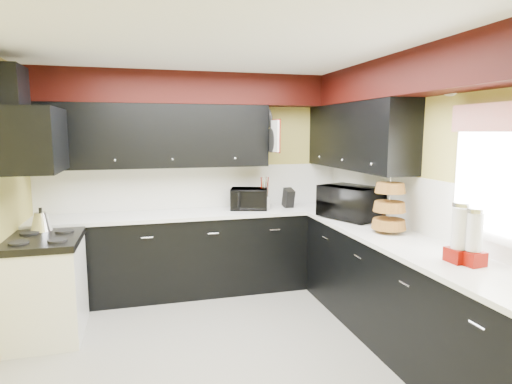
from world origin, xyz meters
TOP-DOWN VIEW (x-y plane):
  - ground at (0.00, 0.00)m, footprint 3.60×3.60m
  - wall_back at (0.00, 1.80)m, footprint 3.60×0.06m
  - wall_right at (1.80, 0.00)m, footprint 0.06×3.60m
  - ceiling at (0.00, 0.00)m, footprint 3.60×3.60m
  - cab_back at (0.00, 1.50)m, footprint 3.60×0.60m
  - cab_right at (1.50, -0.30)m, footprint 0.60×3.00m
  - counter_back at (0.00, 1.50)m, footprint 3.62×0.64m
  - counter_right at (1.50, -0.30)m, footprint 0.64×3.02m
  - splash_back at (0.00, 1.79)m, footprint 3.60×0.02m
  - splash_right at (1.79, 0.00)m, footprint 0.02×3.60m
  - upper_back at (-0.50, 1.62)m, footprint 2.60×0.35m
  - upper_right at (1.62, 0.90)m, footprint 0.35×1.80m
  - soffit_back at (0.00, 1.62)m, footprint 3.60×0.36m
  - soffit_right at (1.62, -0.18)m, footprint 0.36×3.24m
  - stove at (-1.50, 0.75)m, footprint 0.60×0.75m
  - cooktop at (-1.50, 0.75)m, footprint 0.62×0.77m
  - hood at (-1.55, 0.75)m, footprint 0.50×0.78m
  - hood_duct at (-1.68, 0.75)m, footprint 0.24×0.40m
  - window at (1.79, -0.90)m, footprint 0.03×0.86m
  - valance at (1.73, -0.90)m, footprint 0.04×0.88m
  - pan_top at (0.82, 1.55)m, footprint 0.03×0.22m
  - pan_mid at (0.82, 1.42)m, footprint 0.03×0.28m
  - pan_low at (0.82, 1.68)m, footprint 0.03×0.24m
  - cut_board at (0.83, 1.30)m, footprint 0.03×0.26m
  - baskets at (1.52, 0.05)m, footprint 0.27×0.27m
  - deco_plate at (1.77, -0.35)m, footprint 0.03×0.24m
  - toaster_oven at (0.58, 1.52)m, footprint 0.51×0.47m
  - microwave at (1.49, 0.72)m, footprint 0.62×0.73m
  - utensil_crock at (0.76, 1.49)m, footprint 0.18×0.18m
  - knife_block at (1.07, 1.50)m, footprint 0.11×0.15m
  - kettle at (-1.57, 1.04)m, footprint 0.22×0.22m
  - dispenser_a at (1.54, -0.95)m, footprint 0.15×0.15m
  - dispenser_b at (1.50, -0.86)m, footprint 0.15×0.15m

SIDE VIEW (x-z plane):
  - ground at x=0.00m, z-range 0.00..0.00m
  - stove at x=-1.50m, z-range 0.00..0.86m
  - cab_back at x=0.00m, z-range 0.00..0.90m
  - cab_right at x=1.50m, z-range 0.00..0.90m
  - cooktop at x=-1.50m, z-range 0.86..0.92m
  - counter_back at x=0.00m, z-range 0.90..0.94m
  - counter_right at x=1.50m, z-range 0.90..0.94m
  - kettle at x=-1.57m, z-range 0.92..1.09m
  - utensil_crock at x=0.76m, z-range 0.94..1.09m
  - knife_block at x=1.07m, z-range 0.94..1.17m
  - toaster_oven at x=0.58m, z-range 0.94..1.19m
  - microwave at x=1.49m, z-range 0.94..1.28m
  - dispenser_a at x=1.54m, z-range 0.94..1.31m
  - dispenser_b at x=1.50m, z-range 0.94..1.34m
  - baskets at x=1.52m, z-range 0.93..1.43m
  - splash_back at x=0.00m, z-range 0.94..1.44m
  - splash_right at x=1.79m, z-range 0.94..1.44m
  - wall_back at x=0.00m, z-range 0.00..2.50m
  - wall_right at x=1.80m, z-range 0.00..2.50m
  - window at x=1.79m, z-range 1.07..2.03m
  - pan_low at x=0.82m, z-range 1.51..1.93m
  - pan_mid at x=0.82m, z-range 1.52..1.98m
  - hood at x=-1.55m, z-range 1.50..2.06m
  - upper_back at x=-0.50m, z-range 1.45..2.15m
  - upper_right at x=1.62m, z-range 1.45..2.15m
  - cut_board at x=0.83m, z-range 1.62..1.98m
  - valance at x=1.73m, z-range 1.85..2.05m
  - pan_top at x=0.82m, z-range 1.80..2.20m
  - hood_duct at x=-1.68m, z-range 2.00..2.40m
  - deco_plate at x=1.77m, z-range 2.13..2.37m
  - soffit_back at x=0.00m, z-range 2.15..2.50m
  - soffit_right at x=1.62m, z-range 2.15..2.50m
  - ceiling at x=0.00m, z-range 2.47..2.53m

